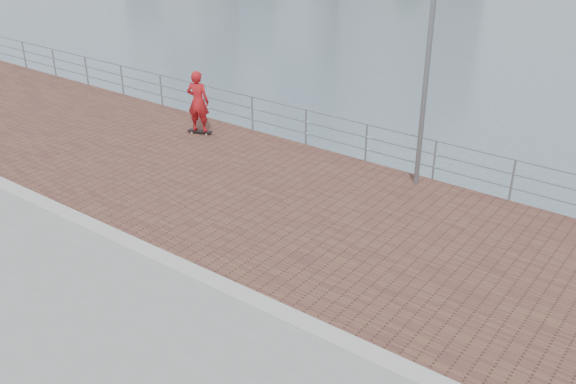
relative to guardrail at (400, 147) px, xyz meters
The scene contains 7 objects.
water 7.50m from the guardrail, 90.00° to the right, with size 400.00×400.00×0.00m, color slate.
brick_lane 3.47m from the guardrail, 90.00° to the right, with size 40.00×6.80×0.02m, color brown.
curb 7.03m from the guardrail, 90.00° to the right, with size 40.00×0.40×0.06m, color #B7B5AD.
guardrail is the anchor object (origin of this frame).
street_lamp 4.15m from the guardrail, 50.87° to the right, with size 0.48×1.39×6.54m.
skateboard 6.39m from the guardrail, 168.74° to the right, with size 0.78×0.45×0.09m.
skateboarder 6.37m from the guardrail, 168.74° to the right, with size 0.70×0.46×1.91m, color red.
Camera 1 is at (7.16, -7.57, 7.17)m, focal length 40.00 mm.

